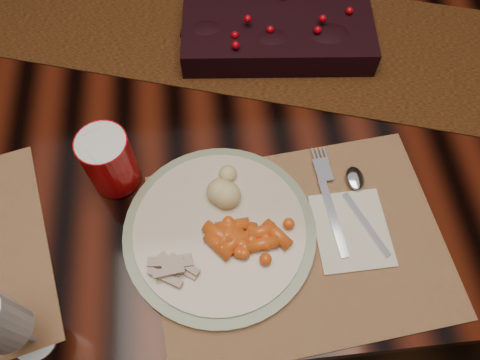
{
  "coord_description": "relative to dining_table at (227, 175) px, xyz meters",
  "views": [
    {
      "loc": [
        -0.03,
        -0.57,
        1.43
      ],
      "look_at": [
        0.01,
        -0.24,
        0.8
      ],
      "focal_mm": 35.0,
      "sensor_mm": 36.0,
      "label": 1
    }
  ],
  "objects": [
    {
      "name": "floor",
      "position": [
        0.0,
        0.0,
        -0.38
      ],
      "size": [
        5.0,
        5.0,
        0.0
      ],
      "primitive_type": "plane",
      "color": "black",
      "rests_on": "ground"
    },
    {
      "name": "dining_table",
      "position": [
        0.0,
        0.0,
        0.0
      ],
      "size": [
        1.8,
        1.0,
        0.75
      ],
      "primitive_type": "cube",
      "color": "black",
      "rests_on": "floor"
    },
    {
      "name": "table_runner",
      "position": [
        0.05,
        0.11,
        0.38
      ],
      "size": [
        1.55,
        0.76,
        0.0
      ],
      "primitive_type": "cube",
      "rotation": [
        0.0,
        0.0,
        -0.31
      ],
      "color": "#5B2C0B",
      "rests_on": "dining_table"
    },
    {
      "name": "centerpiece",
      "position": [
        0.11,
        0.08,
        0.41
      ],
      "size": [
        0.37,
        0.21,
        0.07
      ],
      "primitive_type": null,
      "rotation": [
        0.0,
        0.0,
        -0.09
      ],
      "color": "black",
      "rests_on": "table_runner"
    },
    {
      "name": "placemat_main",
      "position": [
        0.09,
        -0.33,
        0.38
      ],
      "size": [
        0.47,
        0.36,
        0.0
      ],
      "primitive_type": "cube",
      "rotation": [
        0.0,
        0.0,
        0.1
      ],
      "color": "brown",
      "rests_on": "dining_table"
    },
    {
      "name": "dinner_plate",
      "position": [
        -0.03,
        -0.31,
        0.39
      ],
      "size": [
        0.37,
        0.37,
        0.02
      ],
      "primitive_type": "cylinder",
      "rotation": [
        0.0,
        0.0,
        0.33
      ],
      "color": "beige",
      "rests_on": "placemat_main"
    },
    {
      "name": "baby_carrots",
      "position": [
        0.0,
        -0.33,
        0.4
      ],
      "size": [
        0.15,
        0.13,
        0.02
      ],
      "primitive_type": null,
      "rotation": [
        0.0,
        0.0,
        -0.34
      ],
      "color": "#E15617",
      "rests_on": "dinner_plate"
    },
    {
      "name": "mashed_potatoes",
      "position": [
        -0.03,
        -0.24,
        0.42
      ],
      "size": [
        0.09,
        0.09,
        0.04
      ],
      "primitive_type": null,
      "rotation": [
        0.0,
        0.0,
        -0.34
      ],
      "color": "beige",
      "rests_on": "dinner_plate"
    },
    {
      "name": "turkey_shreds",
      "position": [
        -0.1,
        -0.36,
        0.4
      ],
      "size": [
        0.06,
        0.06,
        0.01
      ],
      "primitive_type": null,
      "rotation": [
        0.0,
        0.0,
        0.02
      ],
      "color": "#AB9B93",
      "rests_on": "dinner_plate"
    },
    {
      "name": "napkin",
      "position": [
        0.17,
        -0.32,
        0.38
      ],
      "size": [
        0.11,
        0.13,
        0.0
      ],
      "primitive_type": "cube",
      "rotation": [
        0.0,
        0.0,
        0.02
      ],
      "color": "white",
      "rests_on": "placemat_main"
    },
    {
      "name": "fork",
      "position": [
        0.15,
        -0.28,
        0.39
      ],
      "size": [
        0.04,
        0.17,
        0.0
      ],
      "primitive_type": null,
      "rotation": [
        0.0,
        0.0,
        0.09
      ],
      "color": "beige",
      "rests_on": "napkin"
    },
    {
      "name": "spoon",
      "position": [
        0.19,
        -0.29,
        0.39
      ],
      "size": [
        0.08,
        0.15,
        0.0
      ],
      "primitive_type": null,
      "rotation": [
        0.0,
        0.0,
        0.38
      ],
      "color": "silver",
      "rests_on": "napkin"
    },
    {
      "name": "red_cup",
      "position": [
        -0.19,
        -0.19,
        0.43
      ],
      "size": [
        0.09,
        0.09,
        0.11
      ],
      "primitive_type": "cylinder",
      "rotation": [
        0.0,
        0.0,
        -0.18
      ],
      "color": "#9C080C",
      "rests_on": "placemat_main"
    },
    {
      "name": "wine_glass",
      "position": [
        -0.3,
        -0.44,
        0.46
      ],
      "size": [
        0.08,
        0.08,
        0.18
      ],
      "primitive_type": null,
      "rotation": [
        0.0,
        0.0,
        -0.38
      ],
      "color": "white",
      "rests_on": "dining_table"
    }
  ]
}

